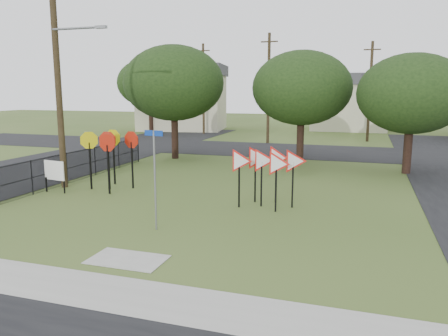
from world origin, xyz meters
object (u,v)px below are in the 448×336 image
Objects in this scene: info_board at (54,171)px; yield_sign_cluster at (267,163)px; stop_sign_cluster at (110,146)px; street_name_sign at (155,174)px.

yield_sign_cluster is at bearing 4.02° from info_board.
info_board is (-1.92, -1.43, -1.00)m from stop_sign_cluster.
yield_sign_cluster is (2.73, 3.94, -0.12)m from street_name_sign.
info_board is at bearing -175.98° from yield_sign_cluster.
street_name_sign is 7.36m from info_board.
stop_sign_cluster is at bearing 36.71° from info_board.
stop_sign_cluster is 7.38m from yield_sign_cluster.
info_board is (-6.52, 3.29, -0.88)m from street_name_sign.
info_board is at bearing -143.29° from stop_sign_cluster.
street_name_sign is at bearing -26.75° from info_board.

